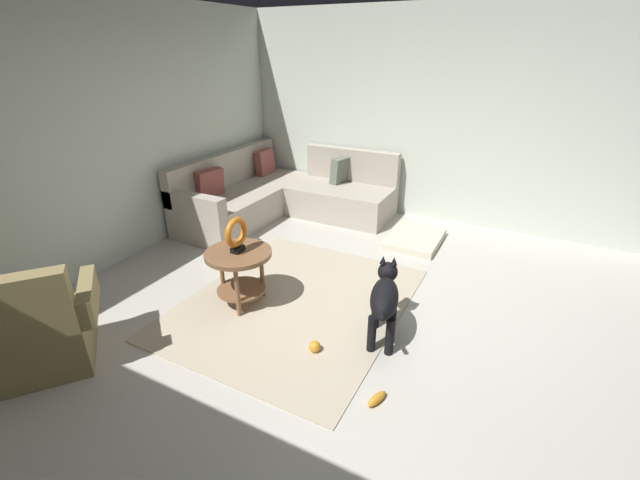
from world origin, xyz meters
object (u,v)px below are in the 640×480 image
object	(u,v)px
dog	(385,298)
sectional_couch	(281,196)
armchair	(40,332)
side_table	(239,264)
dog_toy_ball	(315,347)
dog_toy_rope	(390,284)
dog_bed_mat	(415,239)
torus_sculpture	(236,234)
dog_toy_bone	(377,399)

from	to	relation	value
dog	sectional_couch	bearing A→B (deg)	123.54
armchair	dog	distance (m)	2.57
side_table	dog_toy_ball	xyz separation A→B (m)	(-0.30, -0.93, -0.37)
sectional_couch	dog_toy_ball	distance (m)	2.99
side_table	dog_toy_rope	world-z (taller)	side_table
dog_bed_mat	dog	world-z (taller)	dog
dog_toy_ball	torus_sculpture	bearing A→B (deg)	72.23
armchair	dog_toy_bone	bearing A→B (deg)	-32.15
sectional_couch	dog_toy_bone	xyz separation A→B (m)	(-2.64, -2.42, -0.26)
dog	dog_toy_rope	bearing A→B (deg)	89.34
dog_toy_rope	dog_bed_mat	bearing A→B (deg)	3.53
armchair	dog_toy_ball	distance (m)	2.02
dog_toy_rope	dog_toy_ball	bearing A→B (deg)	170.62
armchair	dog_toy_bone	size ratio (longest dim) A/B	5.55
dog_bed_mat	dog	size ratio (longest dim) A/B	0.96
dog_toy_ball	dog_bed_mat	bearing A→B (deg)	-3.18
armchair	dog	world-z (taller)	armchair
dog	dog_toy_rope	xyz separation A→B (m)	(0.80, 0.20, -0.35)
armchair	dog	xyz separation A→B (m)	(1.50, -2.09, 0.05)
sectional_couch	dog_toy_rope	size ratio (longest dim) A/B	14.84
sectional_couch	dog_toy_ball	world-z (taller)	sectional_couch
armchair	dog_toy_bone	distance (m)	2.46
dog_toy_bone	dog_toy_rope	bearing A→B (deg)	15.67
sectional_couch	dog_toy_rope	bearing A→B (deg)	-119.95
dog_bed_mat	dog	bearing A→B (deg)	-171.96
dog_toy_rope	armchair	bearing A→B (deg)	140.53
armchair	dog_toy_rope	world-z (taller)	armchair
armchair	dog_toy_ball	xyz separation A→B (m)	(1.07, -1.69, -0.28)
dog_bed_mat	dog_toy_ball	size ratio (longest dim) A/B	8.38
armchair	torus_sculpture	size ratio (longest dim) A/B	3.07
dog_bed_mat	dog	distance (m)	1.99
torus_sculpture	dog_toy_bone	xyz separation A→B (m)	(-0.56, -1.55, -0.68)
dog_bed_mat	sectional_couch	bearing A→B (deg)	89.64
torus_sculpture	dog	size ratio (longest dim) A/B	0.39
dog	side_table	bearing A→B (deg)	170.46
sectional_couch	dog_bed_mat	distance (m)	1.95
dog_toy_bone	armchair	bearing A→B (deg)	109.29
side_table	dog_bed_mat	size ratio (longest dim) A/B	0.75
dog	dog_toy_ball	world-z (taller)	dog
sectional_couch	dog_toy_ball	xyz separation A→B (m)	(-2.38, -1.80, -0.24)
side_table	dog	xyz separation A→B (m)	(0.13, -1.34, -0.04)
dog_bed_mat	dog_toy_bone	size ratio (longest dim) A/B	4.44
side_table	dog	world-z (taller)	dog
sectional_couch	armchair	world-z (taller)	same
sectional_couch	dog_bed_mat	size ratio (longest dim) A/B	2.81
dog	dog_toy_ball	xyz separation A→B (m)	(-0.43, 0.41, -0.33)
dog_toy_ball	dog_toy_rope	world-z (taller)	dog_toy_ball
side_table	dog_toy_bone	bearing A→B (deg)	-109.92
sectional_couch	torus_sculpture	distance (m)	2.29
torus_sculpture	side_table	bearing A→B (deg)	180.00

